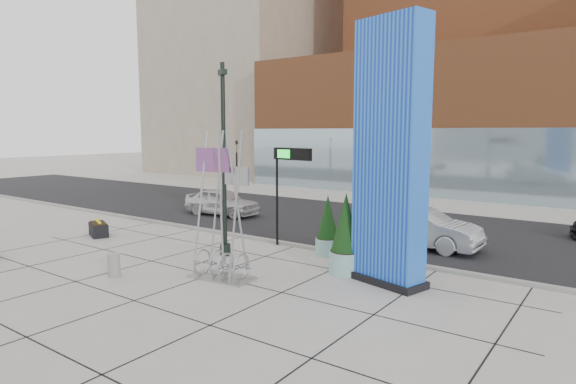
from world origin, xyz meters
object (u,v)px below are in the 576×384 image
Objects in this scene: overhead_street_sign at (291,162)px; car_white_west at (222,202)px; lamp_post at (224,179)px; public_art_sculpture at (221,240)px; concrete_bollard at (114,265)px; blue_pylon at (390,159)px; car_silver_mid at (418,227)px.

overhead_street_sign reaches higher than car_white_west.
lamp_post is 1.62× the size of car_white_west.
public_art_sculpture reaches higher than concrete_bollard.
blue_pylon is 1.61× the size of car_silver_mid.
public_art_sculpture is 1.18× the size of overhead_street_sign.
blue_pylon reaches higher than concrete_bollard.
blue_pylon is at bearing 31.00° from concrete_bollard.
lamp_post reaches higher than car_white_west.
overhead_street_sign is (-5.24, 2.11, -0.42)m from blue_pylon.
public_art_sculpture is at bearing 31.83° from concrete_bollard.
car_white_west is 0.89× the size of car_silver_mid.
concrete_bollard is at bearing -102.21° from overhead_street_sign.
overhead_street_sign is 0.81× the size of car_silver_mid.
concrete_bollard is (-3.07, -1.91, -0.88)m from public_art_sculpture.
public_art_sculpture is at bearing -141.23° from car_white_west.
car_silver_mid is (3.63, 7.85, -0.43)m from public_art_sculpture.
car_white_west is 11.94m from car_silver_mid.
blue_pylon is at bearing 4.07° from lamp_post.
overhead_street_sign is 0.91× the size of car_white_west.
overhead_street_sign is 9.01m from car_white_west.
public_art_sculpture is 8.66m from car_silver_mid.
lamp_post is 1.78× the size of overhead_street_sign.
lamp_post is at bearing 125.29° from public_art_sculpture.
lamp_post reaches higher than concrete_bollard.
concrete_bollard is 11.85m from car_silver_mid.
overhead_street_sign is at bearing 70.16° from concrete_bollard.
overhead_street_sign is (-0.65, 4.80, 2.26)m from public_art_sculpture.
concrete_bollard is 0.15× the size of car_silver_mid.
car_silver_mid is (11.90, -0.90, 0.07)m from car_white_west.
public_art_sculpture is 3.73m from concrete_bollard.
car_white_west is (-5.20, 10.66, 0.38)m from concrete_bollard.
lamp_post is 8.20m from car_silver_mid.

